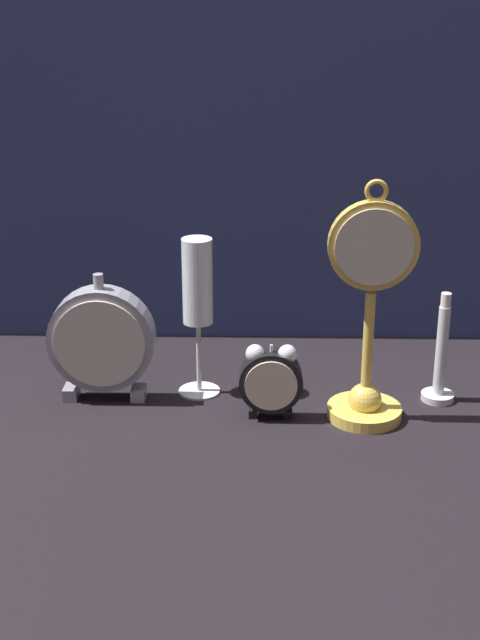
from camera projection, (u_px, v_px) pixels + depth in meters
ground_plane at (239, 426)px, 1.19m from camera, size 4.00×4.00×0.00m
fabric_backdrop_drape at (243, 162)px, 1.39m from camera, size 1.35×0.01×0.58m
pocket_watch_on_stand at (369, 326)px, 1.17m from camera, size 0.12×0.10×0.33m
alarm_clock_twin_bell at (271, 378)px, 1.19m from camera, size 0.09×0.03×0.11m
mantel_clock_silver at (102, 340)px, 1.24m from camera, size 0.15×0.04×0.19m
champagne_flute at (198, 294)px, 1.24m from camera, size 0.06×0.06×0.23m
brass_candlestick at (440, 364)px, 1.25m from camera, size 0.05×0.05×0.16m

